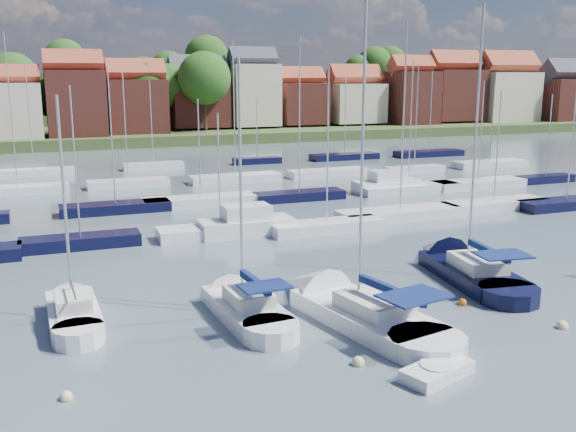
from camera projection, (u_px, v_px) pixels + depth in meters
name	position (u px, v px, depth m)	size (l,w,h in m)	color
ground	(238.00, 188.00, 68.02)	(260.00, 260.00, 0.00)	#4C5A68
sailboat_left	(238.00, 304.00, 32.26)	(3.26, 10.03, 13.51)	silver
sailboat_centre	(344.00, 307.00, 31.94)	(5.88, 13.23, 17.34)	silver
sailboat_navy	(459.00, 267.00, 38.61)	(4.87, 12.51, 16.85)	black
sailboat_far	(72.00, 310.00, 31.44)	(2.56, 8.76, 11.66)	silver
tender	(437.00, 371.00, 25.13)	(3.36, 2.34, 0.66)	silver
buoy_a	(67.00, 400.00, 23.45)	(0.48, 0.48, 0.48)	beige
buoy_b	(358.00, 365.00, 26.28)	(0.53, 0.53, 0.53)	beige
buoy_c	(396.00, 341.00, 28.61)	(0.46, 0.46, 0.46)	#D85914
buoy_d	(562.00, 328.00, 30.10)	(0.55, 0.55, 0.55)	beige
buoy_e	(461.00, 273.00, 38.58)	(0.53, 0.53, 0.53)	beige
buoy_g	(384.00, 311.00, 32.34)	(0.49, 0.49, 0.49)	#D85914
buoy_h	(462.00, 305.00, 33.21)	(0.43, 0.43, 0.43)	#D85914
marina_field	(270.00, 190.00, 64.17)	(79.62, 41.41, 15.93)	silver
far_shore_town	(135.00, 106.00, 152.37)	(212.46, 90.00, 22.27)	#404F27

